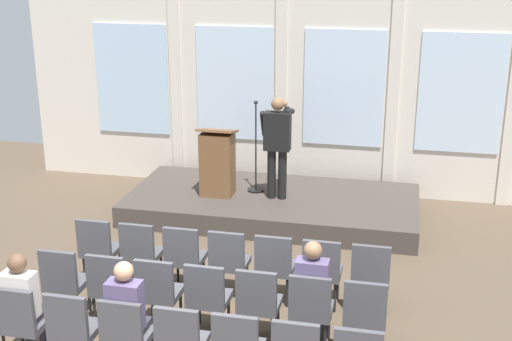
{
  "coord_description": "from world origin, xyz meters",
  "views": [
    {
      "loc": [
        2.05,
        -6.24,
        4.33
      ],
      "look_at": [
        0.03,
        2.85,
        1.24
      ],
      "focal_mm": 48.21,
      "sensor_mm": 36.0,
      "label": 1
    }
  ],
  "objects_px": {
    "chair_r0_c2": "(184,254)",
    "chair_r2_c3": "(181,339)",
    "chair_r1_c0": "(64,279)",
    "audience_r2_c0": "(24,301)",
    "audience_r1_c5": "(312,288)",
    "chair_r0_c3": "(229,259)",
    "chair_r0_c0": "(98,246)",
    "chair_r0_c5": "(322,268)",
    "mic_stand": "(256,172)",
    "chair_r1_c1": "(110,284)",
    "chair_r1_c3": "(207,294)",
    "chair_r2_c2": "(126,332)",
    "chair_r1_c2": "(158,289)",
    "chair_r1_c6": "(365,312)",
    "chair_r2_c0": "(21,319)",
    "audience_r2_c2": "(128,312)",
    "chair_r0_c4": "(275,263)",
    "chair_r0_c6": "(371,273)",
    "chair_r1_c5": "(311,306)",
    "chair_r0_c1": "(141,250)",
    "chair_r2_c1": "(73,326)",
    "speaker": "(277,140)",
    "chair_r1_c4": "(258,300)",
    "lectern": "(217,163)"
  },
  "relations": [
    {
      "from": "chair_r0_c2",
      "to": "chair_r2_c3",
      "type": "bearing_deg",
      "value": -72.69
    },
    {
      "from": "chair_r1_c0",
      "to": "audience_r2_c0",
      "type": "bearing_deg",
      "value": -90.0
    },
    {
      "from": "audience_r1_c5",
      "to": "chair_r0_c3",
      "type": "bearing_deg",
      "value": 143.81
    },
    {
      "from": "chair_r0_c0",
      "to": "chair_r0_c5",
      "type": "distance_m",
      "value": 2.96
    },
    {
      "from": "mic_stand",
      "to": "chair_r0_c3",
      "type": "distance_m",
      "value": 3.04
    },
    {
      "from": "mic_stand",
      "to": "chair_r1_c1",
      "type": "distance_m",
      "value": 4.06
    },
    {
      "from": "chair_r1_c3",
      "to": "chair_r2_c2",
      "type": "distance_m",
      "value": 1.12
    },
    {
      "from": "mic_stand",
      "to": "chair_r1_c2",
      "type": "xyz_separation_m",
      "value": [
        -0.27,
        -3.97,
        -0.16
      ]
    },
    {
      "from": "chair_r0_c2",
      "to": "audience_r2_c0",
      "type": "bearing_deg",
      "value": -123.11
    },
    {
      "from": "chair_r1_c6",
      "to": "chair_r2_c0",
      "type": "xyz_separation_m",
      "value": [
        -3.56,
        -0.95,
        0.0
      ]
    },
    {
      "from": "chair_r0_c0",
      "to": "audience_r2_c2",
      "type": "relative_size",
      "value": 0.72
    },
    {
      "from": "chair_r0_c4",
      "to": "chair_r0_c6",
      "type": "relative_size",
      "value": 1.0
    },
    {
      "from": "chair_r1_c1",
      "to": "chair_r2_c2",
      "type": "height_order",
      "value": "same"
    },
    {
      "from": "chair_r0_c0",
      "to": "chair_r0_c2",
      "type": "bearing_deg",
      "value": 0.0
    },
    {
      "from": "chair_r0_c0",
      "to": "chair_r2_c3",
      "type": "distance_m",
      "value": 2.6
    },
    {
      "from": "chair_r1_c6",
      "to": "audience_r2_c2",
      "type": "distance_m",
      "value": 2.53
    },
    {
      "from": "audience_r2_c2",
      "to": "chair_r1_c5",
      "type": "bearing_deg",
      "value": 26.04
    },
    {
      "from": "chair_r2_c2",
      "to": "chair_r0_c5",
      "type": "bearing_deg",
      "value": 46.92
    },
    {
      "from": "chair_r0_c2",
      "to": "chair_r1_c2",
      "type": "distance_m",
      "value": 0.95
    },
    {
      "from": "chair_r0_c5",
      "to": "chair_r2_c0",
      "type": "relative_size",
      "value": 1.0
    },
    {
      "from": "chair_r0_c1",
      "to": "chair_r2_c3",
      "type": "relative_size",
      "value": 1.0
    },
    {
      "from": "chair_r1_c6",
      "to": "chair_r2_c0",
      "type": "height_order",
      "value": "same"
    },
    {
      "from": "chair_r1_c1",
      "to": "chair_r2_c0",
      "type": "bearing_deg",
      "value": -121.94
    },
    {
      "from": "chair_r1_c1",
      "to": "chair_r1_c3",
      "type": "height_order",
      "value": "same"
    },
    {
      "from": "chair_r0_c2",
      "to": "chair_r1_c6",
      "type": "relative_size",
      "value": 1.0
    },
    {
      "from": "chair_r1_c1",
      "to": "chair_r1_c3",
      "type": "distance_m",
      "value": 1.19
    },
    {
      "from": "chair_r0_c3",
      "to": "chair_r2_c1",
      "type": "xyz_separation_m",
      "value": [
        -1.19,
        -1.9,
        0.0
      ]
    },
    {
      "from": "chair_r2_c0",
      "to": "speaker",
      "type": "bearing_deg",
      "value": 68.24
    },
    {
      "from": "chair_r2_c2",
      "to": "chair_r0_c3",
      "type": "bearing_deg",
      "value": 72.69
    },
    {
      "from": "chair_r1_c5",
      "to": "audience_r2_c0",
      "type": "height_order",
      "value": "audience_r2_c0"
    },
    {
      "from": "chair_r0_c6",
      "to": "chair_r2_c3",
      "type": "distance_m",
      "value": 2.6
    },
    {
      "from": "chair_r1_c6",
      "to": "chair_r2_c1",
      "type": "height_order",
      "value": "same"
    },
    {
      "from": "chair_r1_c3",
      "to": "chair_r2_c2",
      "type": "height_order",
      "value": "same"
    },
    {
      "from": "chair_r1_c4",
      "to": "chair_r1_c0",
      "type": "bearing_deg",
      "value": 180.0
    },
    {
      "from": "chair_r0_c5",
      "to": "chair_r1_c6",
      "type": "xyz_separation_m",
      "value": [
        0.59,
        -0.95,
        0.0
      ]
    },
    {
      "from": "chair_r2_c0",
      "to": "chair_r2_c1",
      "type": "height_order",
      "value": "same"
    },
    {
      "from": "chair_r0_c3",
      "to": "chair_r0_c5",
      "type": "relative_size",
      "value": 1.0
    },
    {
      "from": "chair_r2_c2",
      "to": "chair_r1_c0",
      "type": "bearing_deg",
      "value": 141.27
    },
    {
      "from": "chair_r1_c2",
      "to": "chair_r0_c3",
      "type": "bearing_deg",
      "value": 58.06
    },
    {
      "from": "chair_r0_c2",
      "to": "chair_r2_c1",
      "type": "relative_size",
      "value": 1.0
    },
    {
      "from": "chair_r0_c1",
      "to": "chair_r0_c2",
      "type": "bearing_deg",
      "value": 0.0
    },
    {
      "from": "chair_r0_c4",
      "to": "chair_r0_c6",
      "type": "xyz_separation_m",
      "value": [
        1.19,
        0.0,
        0.0
      ]
    },
    {
      "from": "lectern",
      "to": "chair_r1_c4",
      "type": "distance_m",
      "value": 3.97
    },
    {
      "from": "chair_r0_c6",
      "to": "chair_r0_c5",
      "type": "bearing_deg",
      "value": 180.0
    },
    {
      "from": "chair_r1_c4",
      "to": "chair_r2_c1",
      "type": "height_order",
      "value": "same"
    },
    {
      "from": "chair_r2_c3",
      "to": "audience_r2_c0",
      "type": "bearing_deg",
      "value": 177.29
    },
    {
      "from": "chair_r1_c0",
      "to": "chair_r1_c5",
      "type": "bearing_deg",
      "value": 0.0
    },
    {
      "from": "chair_r1_c2",
      "to": "chair_r0_c1",
      "type": "bearing_deg",
      "value": 121.94
    },
    {
      "from": "speaker",
      "to": "chair_r1_c4",
      "type": "xyz_separation_m",
      "value": [
        0.51,
        -3.72,
        -0.79
      ]
    },
    {
      "from": "chair_r0_c5",
      "to": "chair_r1_c0",
      "type": "bearing_deg",
      "value": -162.21
    }
  ]
}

